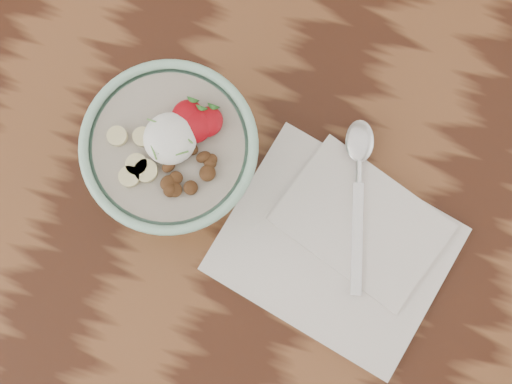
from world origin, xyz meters
The scene contains 4 objects.
table centered at (0.00, 0.00, 65.70)cm, with size 160.00×90.00×75.00cm.
breakfast_bowl centered at (7.67, -0.45, 81.28)cm, with size 18.40×18.40×12.46cm.
napkin centered at (28.09, -3.12, 75.63)cm, with size 27.76×24.27×1.50cm.
spoon centered at (27.19, 5.83, 76.93)cm, with size 7.83×19.68×1.04cm.
Camera 1 is at (21.24, -12.53, 155.80)cm, focal length 50.00 mm.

